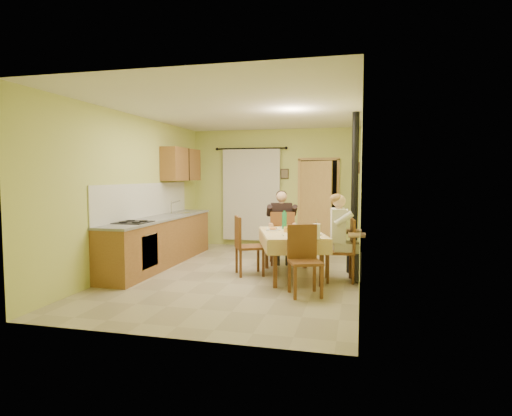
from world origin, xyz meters
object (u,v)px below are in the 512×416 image
(chair_left, at_px, (249,258))
(chair_far, at_px, (282,249))
(man_far, at_px, (282,219))
(man_right, at_px, (340,227))
(chair_near, at_px, (305,275))
(chair_right, at_px, (340,263))
(dining_table, at_px, (292,254))
(stove_flue, at_px, (354,215))

(chair_left, bearing_deg, chair_far, 132.81)
(chair_far, height_order, man_far, man_far)
(chair_left, height_order, man_right, man_right)
(man_far, distance_m, man_right, 1.61)
(chair_far, xyz_separation_m, man_right, (1.15, -1.10, 0.59))
(chair_near, bearing_deg, chair_left, -64.68)
(chair_right, distance_m, man_right, 0.59)
(dining_table, height_order, man_right, man_right)
(chair_near, bearing_deg, stove_flue, -133.11)
(chair_near, height_order, man_right, man_right)
(chair_far, xyz_separation_m, chair_right, (1.17, -1.10, -0.00))
(chair_left, bearing_deg, man_far, 133.30)
(dining_table, relative_size, stove_flue, 0.66)
(chair_near, relative_size, man_far, 0.72)
(man_right, distance_m, stove_flue, 0.73)
(chair_far, bearing_deg, man_right, -58.56)
(chair_near, relative_size, man_right, 0.72)
(man_right, bearing_deg, chair_left, 79.72)
(chair_right, distance_m, chair_left, 1.56)
(chair_right, relative_size, man_right, 0.73)
(dining_table, relative_size, chair_left, 1.83)
(man_far, bearing_deg, chair_left, -125.46)
(man_far, relative_size, stove_flue, 0.50)
(chair_near, relative_size, chair_left, 0.99)
(chair_far, bearing_deg, man_far, 90.00)
(chair_right, relative_size, stove_flue, 0.36)
(chair_left, height_order, man_far, man_far)
(chair_far, height_order, chair_near, chair_far)
(dining_table, xyz_separation_m, man_right, (0.80, -0.10, 0.50))
(chair_left, xyz_separation_m, stove_flue, (1.76, 0.60, 0.73))
(chair_right, bearing_deg, chair_near, 147.16)
(man_far, relative_size, man_right, 1.00)
(man_right, bearing_deg, stove_flue, -24.62)
(chair_left, distance_m, man_right, 1.65)
(chair_near, distance_m, chair_left, 1.51)
(dining_table, xyz_separation_m, man_far, (-0.36, 1.01, 0.50))
(chair_far, height_order, stove_flue, stove_flue)
(chair_near, distance_m, man_far, 2.27)
(dining_table, bearing_deg, chair_near, -88.98)
(chair_far, relative_size, chair_left, 1.01)
(chair_near, relative_size, chair_right, 0.99)
(chair_left, distance_m, man_far, 1.25)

